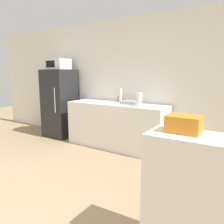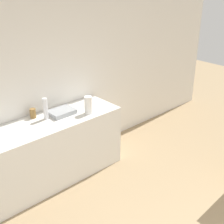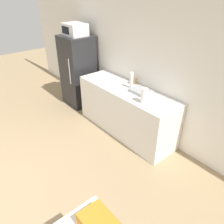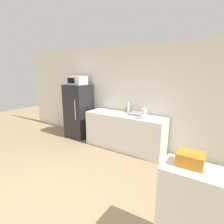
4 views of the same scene
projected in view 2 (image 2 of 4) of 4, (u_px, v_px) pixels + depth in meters
wall_back at (24, 88)px, 4.13m from camera, size 8.00×0.06×2.60m
counter at (50, 151)px, 4.29m from camera, size 2.07×0.65×0.90m
sink_basin at (62, 112)px, 4.30m from camera, size 0.34×0.26×0.06m
bottle_tall at (45, 109)px, 4.11m from camera, size 0.06×0.06×0.30m
bottle_short at (33, 113)px, 4.18m from camera, size 0.08×0.08×0.13m
paper_towel_roll at (88, 105)px, 4.29m from camera, size 0.11×0.11×0.25m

